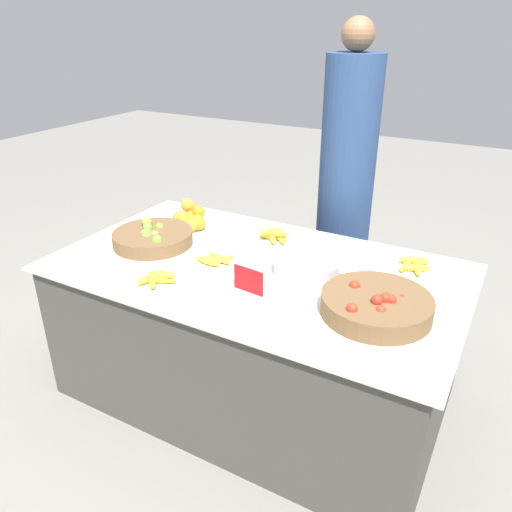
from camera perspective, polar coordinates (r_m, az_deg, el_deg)
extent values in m
plane|color=gray|center=(2.52, 0.00, -15.01)|extent=(12.00, 12.00, 0.00)
cube|color=#4C4742|center=(2.32, 0.00, -8.79)|extent=(1.67, 0.96, 0.66)
cube|color=silver|center=(2.15, 0.00, -1.35)|extent=(1.74, 1.00, 0.01)
cylinder|color=brown|center=(2.39, -11.70, 2.04)|extent=(0.37, 0.37, 0.06)
sphere|color=#7AB238|center=(2.41, -12.27, 3.21)|extent=(0.05, 0.05, 0.05)
sphere|color=#6BA333|center=(2.36, -12.37, 2.07)|extent=(0.06, 0.06, 0.06)
sphere|color=#89BC42|center=(2.37, -11.50, 2.28)|extent=(0.05, 0.05, 0.05)
sphere|color=#89BC42|center=(2.41, -10.82, 2.34)|extent=(0.04, 0.04, 0.04)
sphere|color=#6BA333|center=(2.40, -11.67, 2.00)|extent=(0.04, 0.04, 0.04)
sphere|color=#89BC42|center=(2.40, -10.93, 2.06)|extent=(0.05, 0.05, 0.05)
sphere|color=#89BC42|center=(2.46, -12.38, 3.80)|extent=(0.05, 0.05, 0.05)
sphere|color=#7AB238|center=(2.40, -11.84, 1.90)|extent=(0.05, 0.05, 0.05)
sphere|color=#7AB238|center=(2.40, -11.35, 2.21)|extent=(0.04, 0.04, 0.04)
sphere|color=#6BA333|center=(2.41, -11.94, 2.48)|extent=(0.05, 0.05, 0.05)
sphere|color=#89BC42|center=(2.39, -12.49, 2.51)|extent=(0.05, 0.05, 0.05)
sphere|color=#7AB238|center=(2.36, -11.19, 1.85)|extent=(0.04, 0.04, 0.04)
sphere|color=#7AB238|center=(2.28, -11.24, 1.74)|extent=(0.05, 0.05, 0.05)
sphere|color=#7AB238|center=(2.43, -10.96, 3.29)|extent=(0.04, 0.04, 0.04)
cylinder|color=brown|center=(1.84, 13.58, -5.50)|extent=(0.40, 0.40, 0.07)
sphere|color=red|center=(1.88, 11.20, -3.38)|extent=(0.04, 0.04, 0.04)
sphere|color=red|center=(1.73, 10.91, -5.89)|extent=(0.04, 0.04, 0.04)
sphere|color=red|center=(1.88, 15.02, -5.12)|extent=(0.05, 0.05, 0.05)
sphere|color=red|center=(1.85, 10.60, -4.96)|extent=(0.04, 0.04, 0.04)
sphere|color=red|center=(1.75, 14.08, -6.06)|extent=(0.04, 0.04, 0.04)
sphere|color=red|center=(1.81, 14.56, -4.70)|extent=(0.04, 0.04, 0.04)
sphere|color=red|center=(1.81, 15.21, -4.83)|extent=(0.04, 0.04, 0.04)
sphere|color=red|center=(1.80, 15.40, -6.25)|extent=(0.04, 0.04, 0.04)
sphere|color=red|center=(1.78, 13.66, -4.92)|extent=(0.04, 0.04, 0.04)
sphere|color=red|center=(1.85, 15.94, -6.25)|extent=(0.04, 0.04, 0.04)
sphere|color=red|center=(1.86, 16.28, -4.87)|extent=(0.04, 0.04, 0.04)
sphere|color=red|center=(1.79, 15.86, -7.19)|extent=(0.05, 0.05, 0.05)
sphere|color=orange|center=(2.57, -7.37, 4.26)|extent=(0.08, 0.08, 0.08)
sphere|color=orange|center=(2.52, -6.68, 3.81)|extent=(0.08, 0.08, 0.08)
sphere|color=orange|center=(2.59, -8.37, 4.12)|extent=(0.06, 0.06, 0.06)
sphere|color=orange|center=(2.59, -8.67, 4.27)|extent=(0.08, 0.08, 0.08)
sphere|color=orange|center=(2.56, -8.33, 3.97)|extent=(0.07, 0.07, 0.07)
sphere|color=orange|center=(2.51, -7.41, 3.49)|extent=(0.07, 0.07, 0.07)
sphere|color=orange|center=(2.55, -6.59, 5.02)|extent=(0.07, 0.07, 0.07)
sphere|color=orange|center=(2.62, -7.80, 5.76)|extent=(0.07, 0.07, 0.07)
cylinder|color=silver|center=(2.07, 6.06, -1.07)|extent=(0.29, 0.29, 0.08)
cube|color=red|center=(1.93, -0.87, -2.79)|extent=(0.13, 0.02, 0.10)
ellipsoid|color=gold|center=(2.07, -11.88, -2.36)|extent=(0.06, 0.15, 0.03)
ellipsoid|color=gold|center=(2.05, -11.72, -2.60)|extent=(0.12, 0.14, 0.03)
ellipsoid|color=gold|center=(2.06, -10.43, -2.48)|extent=(0.14, 0.04, 0.03)
ellipsoid|color=gold|center=(2.05, -11.24, -2.68)|extent=(0.15, 0.09, 0.03)
ellipsoid|color=gold|center=(2.03, -10.69, -2.07)|extent=(0.12, 0.06, 0.03)
ellipsoid|color=gold|center=(2.03, -10.78, -2.18)|extent=(0.10, 0.10, 0.03)
ellipsoid|color=gold|center=(2.39, 2.76, 2.03)|extent=(0.12, 0.12, 0.03)
ellipsoid|color=gold|center=(2.40, 1.88, 2.30)|extent=(0.14, 0.06, 0.04)
ellipsoid|color=gold|center=(2.39, 1.92, 2.09)|extent=(0.09, 0.13, 0.03)
ellipsoid|color=gold|center=(2.39, 1.75, 2.85)|extent=(0.10, 0.12, 0.03)
ellipsoid|color=gold|center=(2.38, 2.21, 2.64)|extent=(0.14, 0.05, 0.03)
ellipsoid|color=gold|center=(2.18, -5.36, -0.44)|extent=(0.13, 0.05, 0.03)
ellipsoid|color=gold|center=(2.18, -4.16, -0.44)|extent=(0.09, 0.14, 0.03)
ellipsoid|color=gold|center=(2.16, -5.38, -0.63)|extent=(0.12, 0.04, 0.03)
ellipsoid|color=gold|center=(2.19, -4.21, -0.27)|extent=(0.15, 0.07, 0.03)
ellipsoid|color=gold|center=(2.21, 17.76, -1.28)|extent=(0.13, 0.09, 0.03)
ellipsoid|color=gold|center=(2.21, 17.90, -1.22)|extent=(0.08, 0.15, 0.03)
ellipsoid|color=gold|center=(2.21, 16.78, -1.02)|extent=(0.05, 0.13, 0.03)
ellipsoid|color=gold|center=(2.26, 17.63, -0.47)|extent=(0.14, 0.08, 0.04)
cylinder|color=navy|center=(2.80, 10.12, 6.51)|extent=(0.30, 0.30, 1.49)
sphere|color=#896042|center=(2.65, 11.60, 23.60)|extent=(0.16, 0.16, 0.16)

